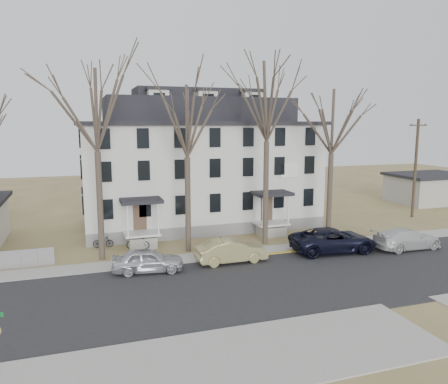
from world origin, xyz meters
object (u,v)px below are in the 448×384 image
object	(u,v)px
car_silver	(148,261)
utility_pole_far	(415,167)
car_tan	(231,251)
boarding_house	(199,165)
tree_center	(267,96)
car_white	(407,239)
tree_mid_left	(187,116)
tree_mid_right	(333,117)
bicycle_right	(103,242)
bicycle_left	(138,243)
tree_far_left	(95,104)
car_navy	(333,240)

from	to	relation	value
car_silver	utility_pole_far	bearing A→B (deg)	-66.03
car_silver	car_tan	distance (m)	5.50
boarding_house	tree_center	distance (m)	10.39
tree_center	car_white	xyz separation A→B (m)	(9.22, -4.57, -10.33)
tree_center	car_tan	distance (m)	11.57
tree_mid_left	tree_mid_right	bearing A→B (deg)	0.00
tree_mid_left	bicycle_right	world-z (taller)	tree_mid_left
tree_mid_right	car_silver	xyz separation A→B (m)	(-14.95, -3.64, -8.87)
car_tan	car_silver	bearing A→B (deg)	91.19
tree_mid_left	car_white	bearing A→B (deg)	-16.71
bicycle_right	tree_mid_right	bearing A→B (deg)	-88.89
tree_center	bicycle_left	xyz separation A→B (m)	(-9.41, 1.54, -10.64)
tree_mid_right	tree_center	bearing A→B (deg)	180.00
car_silver	bicycle_left	size ratio (longest dim) A/B	2.55
tree_far_left	car_tan	size ratio (longest dim) A/B	2.92
boarding_house	bicycle_left	world-z (taller)	boarding_house
tree_center	boarding_house	bearing A→B (deg)	110.20
car_navy	car_tan	bearing A→B (deg)	94.86
tree_far_left	bicycle_right	distance (m)	10.26
tree_mid_right	car_tan	size ratio (longest dim) A/B	2.71
bicycle_left	boarding_house	bearing A→B (deg)	-26.16
car_white	bicycle_left	distance (m)	19.61
utility_pole_far	bicycle_right	size ratio (longest dim) A/B	6.36
tree_far_left	tree_mid_left	xyz separation A→B (m)	(6.00, 0.00, -0.74)
boarding_house	car_navy	world-z (taller)	boarding_house
tree_far_left	bicycle_right	xyz separation A→B (m)	(0.21, 2.69, -9.89)
car_navy	bicycle_right	bearing A→B (deg)	73.45
tree_far_left	car_white	distance (m)	23.74
bicycle_left	bicycle_right	distance (m)	2.65
car_silver	bicycle_left	bearing A→B (deg)	7.24
tree_center	tree_mid_left	bearing A→B (deg)	180.00
boarding_house	car_navy	bearing A→B (deg)	-60.04
car_silver	car_tan	bearing A→B (deg)	-80.32
car_silver	car_white	world-z (taller)	car_white
bicycle_right	car_white	bearing A→B (deg)	-99.11
car_silver	car_white	xyz separation A→B (m)	(18.68, -0.93, 0.01)
tree_center	car_silver	world-z (taller)	tree_center
car_silver	car_navy	bearing A→B (deg)	-81.67
tree_center	bicycle_left	distance (m)	14.28
tree_mid_left	utility_pole_far	size ratio (longest dim) A/B	1.34
bicycle_left	bicycle_right	size ratio (longest dim) A/B	1.14
car_silver	bicycle_right	bearing A→B (deg)	28.01
boarding_house	car_white	world-z (taller)	boarding_house
car_silver	bicycle_left	distance (m)	5.19
tree_mid_left	car_white	xyz separation A→B (m)	(15.22, -4.57, -8.85)
tree_center	tree_mid_right	size ratio (longest dim) A/B	1.15
tree_far_left	car_silver	xyz separation A→B (m)	(2.55, -3.64, -9.61)
bicycle_right	car_tan	bearing A→B (deg)	-118.15
tree_center	tree_mid_right	xyz separation A→B (m)	(5.50, 0.00, -1.48)
tree_far_left	tree_mid_right	bearing A→B (deg)	0.00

